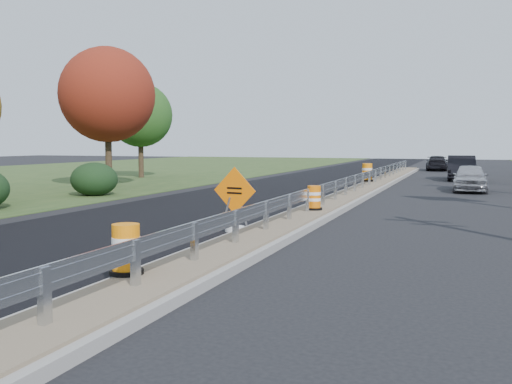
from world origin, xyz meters
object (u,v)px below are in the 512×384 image
(caution_sign, at_px, (235,215))
(car_dark_mid, at_px, (461,168))
(barrel_median_near, at_px, (126,250))
(car_dark_far, at_px, (437,163))
(car_silver, at_px, (470,178))
(barrel_median_far, at_px, (367,173))
(barrel_median_mid, at_px, (314,198))

(caution_sign, distance_m, car_dark_mid, 24.95)
(barrel_median_near, distance_m, car_dark_far, 43.08)
(car_silver, bearing_deg, barrel_median_near, -104.44)
(car_dark_mid, height_order, car_dark_far, car_dark_mid)
(car_silver, relative_size, car_dark_far, 0.91)
(barrel_median_near, distance_m, car_silver, 22.52)
(barrel_median_far, relative_size, car_dark_mid, 0.21)
(car_dark_mid, bearing_deg, barrel_median_mid, -103.94)
(barrel_median_mid, bearing_deg, car_dark_mid, 78.33)
(barrel_median_mid, relative_size, car_silver, 0.20)
(caution_sign, height_order, car_dark_far, caution_sign)
(caution_sign, bearing_deg, car_silver, 76.46)
(caution_sign, height_order, car_silver, caution_sign)
(barrel_median_mid, xyz_separation_m, barrel_median_far, (-0.63, 14.15, 0.11))
(caution_sign, distance_m, car_silver, 16.85)
(caution_sign, relative_size, car_dark_far, 0.40)
(barrel_median_near, xyz_separation_m, barrel_median_mid, (0.63, 9.86, -0.03))
(caution_sign, distance_m, car_dark_far, 37.04)
(barrel_median_mid, relative_size, car_dark_mid, 0.16)
(barrel_median_near, bearing_deg, caution_sign, 95.53)
(barrel_median_mid, bearing_deg, barrel_median_near, -93.66)
(barrel_median_far, xyz_separation_m, car_dark_mid, (4.89, 6.45, 0.07))
(barrel_median_mid, height_order, car_dark_mid, car_dark_mid)
(barrel_median_near, relative_size, barrel_median_mid, 1.07)
(car_dark_mid, bearing_deg, car_silver, -88.90)
(barrel_median_far, distance_m, car_silver, 5.80)
(barrel_median_mid, height_order, car_silver, car_silver)
(barrel_median_far, bearing_deg, barrel_median_mid, -87.45)
(barrel_median_mid, xyz_separation_m, car_dark_far, (2.17, 33.13, 0.03))
(barrel_median_far, height_order, car_dark_far, car_dark_far)
(barrel_median_far, xyz_separation_m, car_dark_far, (2.80, 18.99, -0.08))
(barrel_median_mid, bearing_deg, caution_sign, -108.06)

